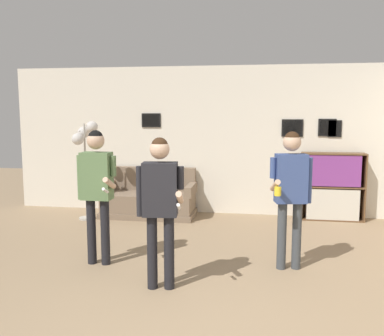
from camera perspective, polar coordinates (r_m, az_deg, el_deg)
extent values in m
cube|color=silver|center=(7.86, 4.64, 3.65)|extent=(8.11, 0.06, 2.70)
cube|color=black|center=(8.04, -5.47, 6.35)|extent=(0.36, 0.02, 0.26)
cube|color=gray|center=(8.03, -5.48, 6.35)|extent=(0.31, 0.01, 0.21)
cube|color=black|center=(7.80, 13.23, 5.22)|extent=(0.37, 0.02, 0.30)
cube|color=gray|center=(7.80, 13.23, 5.22)|extent=(0.33, 0.01, 0.26)
cube|color=black|center=(7.87, 17.58, 5.17)|extent=(0.31, 0.02, 0.30)
cube|color=#B2B2BC|center=(7.86, 17.59, 5.17)|extent=(0.26, 0.01, 0.26)
cube|color=black|center=(7.89, 18.51, 4.99)|extent=(0.23, 0.02, 0.29)
cube|color=gray|center=(7.88, 18.52, 4.99)|extent=(0.18, 0.01, 0.25)
cube|color=#7A6651|center=(7.83, -5.78, -6.02)|extent=(1.67, 0.80, 0.10)
cube|color=#7A6651|center=(7.78, -5.80, -4.52)|extent=(1.61, 0.74, 0.32)
cube|color=#7A6651|center=(8.03, -5.23, -1.41)|extent=(1.61, 0.14, 0.43)
cube|color=#7A6651|center=(7.96, -11.22, -2.51)|extent=(0.12, 0.74, 0.18)
cube|color=#7A6651|center=(7.57, -0.15, -2.88)|extent=(0.12, 0.74, 0.18)
cube|color=brown|center=(7.74, 14.42, -2.31)|extent=(0.02, 0.30, 1.17)
cube|color=brown|center=(7.91, 21.94, -2.42)|extent=(0.02, 0.30, 1.17)
cube|color=brown|center=(7.95, 18.06, -2.19)|extent=(1.06, 0.01, 1.17)
cube|color=brown|center=(7.93, 18.05, -6.47)|extent=(1.02, 0.30, 0.02)
cube|color=brown|center=(7.74, 18.40, 1.83)|extent=(1.02, 0.30, 0.02)
cube|color=brown|center=(7.81, 18.22, -2.37)|extent=(1.02, 0.30, 0.02)
cube|color=beige|center=(7.86, 18.14, -4.51)|extent=(0.87, 0.26, 0.53)
cube|color=#7F3889|center=(7.76, 18.32, -0.27)|extent=(0.87, 0.26, 0.53)
cylinder|color=#ADA89E|center=(7.81, -13.80, -6.50)|extent=(0.28, 0.28, 0.03)
cylinder|color=#ADA89E|center=(7.65, -13.99, -0.39)|extent=(0.03, 0.03, 1.65)
cylinder|color=#ADA89E|center=(7.56, -13.70, 5.56)|extent=(0.02, 0.16, 0.02)
sphere|color=silver|center=(7.53, -13.19, 5.34)|extent=(0.20, 0.20, 0.20)
cylinder|color=#ADA89E|center=(7.66, -14.22, 4.82)|extent=(0.15, 0.09, 0.02)
sphere|color=silver|center=(7.73, -14.28, 4.62)|extent=(0.20, 0.20, 0.20)
cylinder|color=#ADA89E|center=(7.55, -14.56, 4.01)|extent=(0.15, 0.09, 0.02)
sphere|color=silver|center=(7.51, -14.98, 3.75)|extent=(0.20, 0.20, 0.20)
cylinder|color=black|center=(5.48, -13.26, -8.23)|extent=(0.11, 0.11, 0.82)
cylinder|color=black|center=(5.42, -11.49, -8.37)|extent=(0.11, 0.11, 0.82)
cube|color=#5B7A4C|center=(5.30, -12.59, -1.04)|extent=(0.36, 0.21, 0.58)
sphere|color=#D1A889|center=(5.26, -12.73, 3.58)|extent=(0.21, 0.21, 0.21)
sphere|color=black|center=(5.26, -12.74, 3.98)|extent=(0.18, 0.18, 0.18)
cylinder|color=#5B7A4C|center=(5.21, -10.45, 0.26)|extent=(0.07, 0.07, 0.24)
cylinder|color=#D1A889|center=(5.11, -10.94, -1.99)|extent=(0.07, 0.30, 0.18)
cylinder|color=white|center=(5.00, -11.48, -2.95)|extent=(0.04, 0.14, 0.09)
cylinder|color=#5B7A4C|center=(5.39, -14.69, -1.21)|extent=(0.07, 0.07, 0.54)
cylinder|color=black|center=(4.64, -5.32, -11.11)|extent=(0.11, 0.11, 0.79)
cylinder|color=black|center=(4.62, -3.07, -11.18)|extent=(0.11, 0.11, 0.79)
cube|color=#232328|center=(4.46, -4.28, -2.85)|extent=(0.38, 0.24, 0.56)
sphere|color=#D1A889|center=(4.40, -4.34, 2.50)|extent=(0.21, 0.21, 0.21)
sphere|color=#382314|center=(4.40, -4.34, 2.97)|extent=(0.17, 0.17, 0.17)
cylinder|color=#232328|center=(4.42, -1.53, -1.32)|extent=(0.07, 0.07, 0.24)
cylinder|color=#D1A889|center=(4.32, -1.65, -3.96)|extent=(0.09, 0.30, 0.18)
cylinder|color=white|center=(4.20, -1.79, -5.14)|extent=(0.05, 0.14, 0.09)
cylinder|color=#232328|center=(4.49, -7.01, -3.11)|extent=(0.07, 0.07, 0.53)
cylinder|color=#3D4247|center=(5.27, 11.87, -8.84)|extent=(0.11, 0.11, 0.81)
cylinder|color=#3D4247|center=(5.32, 13.78, -8.76)|extent=(0.11, 0.11, 0.81)
cube|color=#384C84|center=(5.15, 13.06, -1.37)|extent=(0.39, 0.26, 0.58)
sphere|color=#D1A889|center=(5.10, 13.20, 3.37)|extent=(0.21, 0.21, 0.21)
sphere|color=#382314|center=(5.10, 13.21, 3.78)|extent=(0.18, 0.18, 0.18)
cylinder|color=#384C84|center=(5.21, 15.34, -1.60)|extent=(0.07, 0.07, 0.54)
cylinder|color=#384C84|center=(5.08, 10.75, 0.01)|extent=(0.07, 0.07, 0.24)
cylinder|color=#D1A889|center=(4.98, 11.02, -2.30)|extent=(0.12, 0.30, 0.18)
cylinder|color=yellow|center=(4.85, 11.35, -3.07)|extent=(0.08, 0.08, 0.10)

